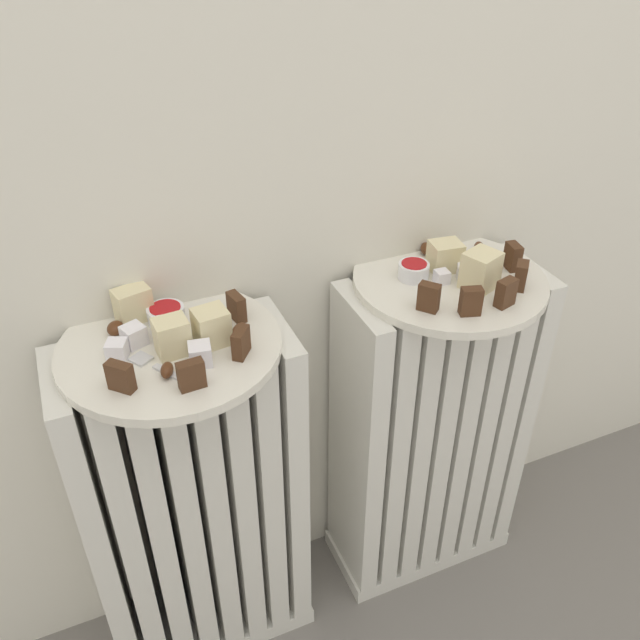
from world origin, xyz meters
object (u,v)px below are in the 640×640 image
radiator_right (429,434)px  jam_bowl_right (414,270)px  radiator_left (196,509)px  plate_left (170,347)px  plate_right (449,280)px  fork (159,368)px  jam_bowl_left (166,313)px

radiator_right → jam_bowl_right: (-0.05, 0.02, 0.31)m
radiator_left → plate_left: 0.29m
radiator_right → plate_right: size_ratio=2.12×
plate_left → fork: bearing=-115.8°
jam_bowl_right → plate_left: bearing=-177.1°
plate_left → radiator_left: bearing=116.6°
plate_right → jam_bowl_left: (-0.38, 0.05, 0.02)m
plate_right → jam_bowl_left: size_ratio=5.77×
radiator_right → fork: bearing=-173.8°
plate_left → jam_bowl_right: (0.34, 0.02, 0.02)m
jam_bowl_left → jam_bowl_right: bearing=-5.0°
jam_bowl_right → fork: 0.37m
radiator_right → plate_right: 0.29m
radiator_right → plate_right: bearing=-116.6°
radiator_left → jam_bowl_left: (0.01, 0.05, 0.31)m
radiator_left → plate_right: bearing=-0.0°
plate_right → fork: 0.42m
radiator_right → jam_bowl_right: 0.32m
radiator_left → radiator_right: (0.39, 0.00, 0.00)m
plate_left → jam_bowl_left: jam_bowl_left is taller
plate_right → fork: size_ratio=3.00×
jam_bowl_right → fork: size_ratio=0.48×
jam_bowl_left → fork: (-0.03, -0.09, -0.01)m
plate_left → fork: (-0.02, -0.04, 0.01)m
plate_left → plate_right: bearing=0.0°
radiator_right → jam_bowl_left: jam_bowl_left is taller
fork → radiator_right: bearing=6.2°
plate_right → radiator_left: bearing=180.0°
radiator_right → jam_bowl_left: 0.50m
plate_left → jam_bowl_right: jam_bowl_right is taller
radiator_left → jam_bowl_right: size_ratio=13.37×
plate_left → jam_bowl_left: bearing=81.0°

